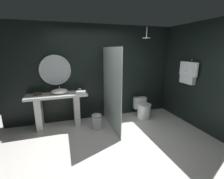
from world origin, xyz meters
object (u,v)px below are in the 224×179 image
(hanging_bathrobe, at_px, (188,72))
(folded_hand_towel, at_px, (81,92))
(toilet, at_px, (143,109))
(vessel_sink, at_px, (60,91))
(tissue_box, at_px, (38,94))
(tumbler_cup, at_px, (80,90))
(rain_shower_head, at_px, (146,37))
(round_wall_mirror, at_px, (55,70))
(waste_bin, at_px, (97,121))

(hanging_bathrobe, xyz_separation_m, folded_hand_towel, (-2.68, 0.63, -0.48))
(toilet, distance_m, folded_hand_towel, 1.89)
(vessel_sink, relative_size, tissue_box, 2.61)
(vessel_sink, relative_size, folded_hand_towel, 1.82)
(tumbler_cup, height_order, rain_shower_head, rain_shower_head)
(tissue_box, relative_size, rain_shower_head, 0.55)
(vessel_sink, xyz_separation_m, toilet, (2.28, -0.18, -0.68))
(tissue_box, distance_m, rain_shower_head, 3.06)
(round_wall_mirror, relative_size, toilet, 1.39)
(tissue_box, xyz_separation_m, rain_shower_head, (2.73, -0.28, 1.35))
(tissue_box, bearing_deg, hanging_bathrobe, -12.53)
(vessel_sink, relative_size, tumbler_cup, 4.37)
(toilet, relative_size, waste_bin, 1.41)
(tissue_box, bearing_deg, waste_bin, -19.99)
(rain_shower_head, height_order, toilet, rain_shower_head)
(rain_shower_head, relative_size, hanging_bathrobe, 0.45)
(round_wall_mirror, relative_size, rain_shower_head, 2.77)
(vessel_sink, distance_m, waste_bin, 1.20)
(tumbler_cup, distance_m, tissue_box, 1.00)
(tissue_box, bearing_deg, round_wall_mirror, 23.75)
(vessel_sink, distance_m, folded_hand_towel, 0.54)
(rain_shower_head, distance_m, toilet, 2.00)
(waste_bin, xyz_separation_m, folded_hand_towel, (-0.32, 0.29, 0.70))
(tissue_box, height_order, hanging_bathrobe, hanging_bathrobe)
(tumbler_cup, bearing_deg, toilet, -6.97)
(folded_hand_towel, bearing_deg, vessel_sink, 161.51)
(tissue_box, height_order, toilet, tissue_box)
(hanging_bathrobe, relative_size, toilet, 1.12)
(round_wall_mirror, height_order, toilet, round_wall_mirror)
(vessel_sink, height_order, toilet, vessel_sink)
(round_wall_mirror, height_order, folded_hand_towel, round_wall_mirror)
(vessel_sink, xyz_separation_m, waste_bin, (0.83, -0.46, -0.73))
(rain_shower_head, bearing_deg, hanging_bathrobe, -29.43)
(tumbler_cup, bearing_deg, hanging_bathrobe, -17.26)
(toilet, bearing_deg, waste_bin, -169.01)
(round_wall_mirror, xyz_separation_m, folded_hand_towel, (0.58, -0.38, -0.53))
(tumbler_cup, relative_size, rain_shower_head, 0.33)
(hanging_bathrobe, relative_size, waste_bin, 1.58)
(round_wall_mirror, relative_size, waste_bin, 1.96)
(rain_shower_head, distance_m, waste_bin, 2.49)
(tumbler_cup, distance_m, round_wall_mirror, 0.80)
(rain_shower_head, relative_size, toilet, 0.50)
(vessel_sink, height_order, hanging_bathrobe, hanging_bathrobe)
(tumbler_cup, bearing_deg, tissue_box, -179.19)
(tumbler_cup, height_order, toilet, tumbler_cup)
(vessel_sink, xyz_separation_m, hanging_bathrobe, (3.18, -0.80, 0.45))
(rain_shower_head, height_order, folded_hand_towel, rain_shower_head)
(tumbler_cup, relative_size, waste_bin, 0.23)
(vessel_sink, height_order, rain_shower_head, rain_shower_head)
(tumbler_cup, height_order, round_wall_mirror, round_wall_mirror)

